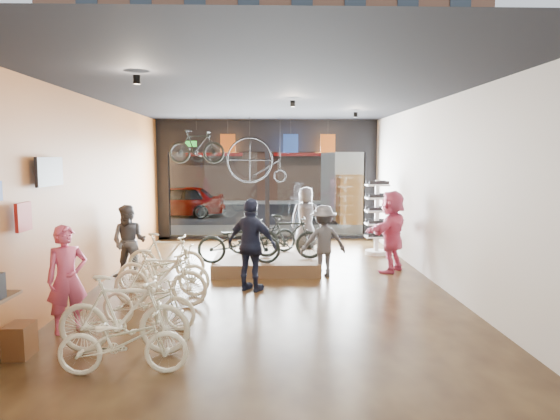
{
  "coord_description": "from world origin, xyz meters",
  "views": [
    {
      "loc": [
        -0.02,
        -10.04,
        2.61
      ],
      "look_at": [
        0.29,
        1.4,
        1.41
      ],
      "focal_mm": 32.0,
      "sensor_mm": 36.0,
      "label": 1
    }
  ],
  "objects_px": {
    "street_car": "(177,201)",
    "customer_4": "(306,217)",
    "floor_bike_2": "(148,301)",
    "floor_bike_4": "(163,270)",
    "customer_1": "(129,242)",
    "floor_bike_5": "(166,257)",
    "customer_5": "(392,231)",
    "display_bike_mid": "(287,237)",
    "sunglasses_rack": "(377,217)",
    "customer_3": "(323,241)",
    "floor_bike_0": "(123,341)",
    "customer_2": "(252,245)",
    "display_bike_right": "(262,235)",
    "penny_farthing": "(259,162)",
    "box_truck": "(358,186)",
    "hung_bike": "(197,147)",
    "floor_bike_1": "(123,315)",
    "display_bike_left": "(239,242)",
    "display_platform": "(266,264)",
    "customer_0": "(67,279)",
    "floor_bike_3": "(160,278)"
  },
  "relations": [
    {
      "from": "street_car",
      "to": "customer_4",
      "type": "relative_size",
      "value": 2.34
    },
    {
      "from": "floor_bike_2",
      "to": "floor_bike_4",
      "type": "relative_size",
      "value": 0.86
    },
    {
      "from": "customer_1",
      "to": "floor_bike_5",
      "type": "bearing_deg",
      "value": -6.98
    },
    {
      "from": "customer_5",
      "to": "floor_bike_2",
      "type": "bearing_deg",
      "value": -15.06
    },
    {
      "from": "display_bike_mid",
      "to": "sunglasses_rack",
      "type": "xyz_separation_m",
      "value": [
        2.49,
        1.92,
        0.21
      ]
    },
    {
      "from": "floor_bike_2",
      "to": "customer_3",
      "type": "bearing_deg",
      "value": -27.86
    },
    {
      "from": "floor_bike_2",
      "to": "street_car",
      "type": "bearing_deg",
      "value": 23.91
    },
    {
      "from": "floor_bike_0",
      "to": "customer_2",
      "type": "distance_m",
      "value": 4.07
    },
    {
      "from": "display_bike_mid",
      "to": "display_bike_right",
      "type": "bearing_deg",
      "value": 53.21
    },
    {
      "from": "penny_farthing",
      "to": "display_bike_mid",
      "type": "bearing_deg",
      "value": -78.49
    },
    {
      "from": "street_car",
      "to": "customer_2",
      "type": "height_order",
      "value": "customer_2"
    },
    {
      "from": "floor_bike_4",
      "to": "customer_5",
      "type": "xyz_separation_m",
      "value": [
        4.84,
        1.86,
        0.46
      ]
    },
    {
      "from": "display_bike_right",
      "to": "customer_3",
      "type": "height_order",
      "value": "customer_3"
    },
    {
      "from": "box_truck",
      "to": "customer_3",
      "type": "relative_size",
      "value": 4.56
    },
    {
      "from": "street_car",
      "to": "customer_2",
      "type": "distance_m",
      "value": 12.93
    },
    {
      "from": "box_truck",
      "to": "penny_farthing",
      "type": "distance_m",
      "value": 7.58
    },
    {
      "from": "floor_bike_2",
      "to": "customer_3",
      "type": "height_order",
      "value": "customer_3"
    },
    {
      "from": "floor_bike_4",
      "to": "hung_bike",
      "type": "bearing_deg",
      "value": 9.29
    },
    {
      "from": "floor_bike_1",
      "to": "display_bike_left",
      "type": "distance_m",
      "value": 4.51
    },
    {
      "from": "floor_bike_0",
      "to": "display_platform",
      "type": "height_order",
      "value": "floor_bike_0"
    },
    {
      "from": "floor_bike_5",
      "to": "customer_1",
      "type": "relative_size",
      "value": 1.06
    },
    {
      "from": "customer_1",
      "to": "floor_bike_4",
      "type": "bearing_deg",
      "value": -45.28
    },
    {
      "from": "penny_farthing",
      "to": "customer_3",
      "type": "bearing_deg",
      "value": -69.87
    },
    {
      "from": "customer_0",
      "to": "display_bike_right",
      "type": "bearing_deg",
      "value": 24.81
    },
    {
      "from": "floor_bike_4",
      "to": "customer_1",
      "type": "relative_size",
      "value": 1.14
    },
    {
      "from": "customer_3",
      "to": "hung_bike",
      "type": "xyz_separation_m",
      "value": [
        -3.22,
        3.46,
        2.14
      ]
    },
    {
      "from": "floor_bike_0",
      "to": "customer_5",
      "type": "height_order",
      "value": "customer_5"
    },
    {
      "from": "box_truck",
      "to": "sunglasses_rack",
      "type": "distance_m",
      "value": 7.82
    },
    {
      "from": "display_bike_left",
      "to": "customer_5",
      "type": "bearing_deg",
      "value": -82.01
    },
    {
      "from": "street_car",
      "to": "display_bike_right",
      "type": "distance_m",
      "value": 10.71
    },
    {
      "from": "street_car",
      "to": "sunglasses_rack",
      "type": "bearing_deg",
      "value": 38.34
    },
    {
      "from": "floor_bike_0",
      "to": "sunglasses_rack",
      "type": "xyz_separation_m",
      "value": [
        4.71,
        7.41,
        0.6
      ]
    },
    {
      "from": "box_truck",
      "to": "customer_5",
      "type": "height_order",
      "value": "box_truck"
    },
    {
      "from": "floor_bike_1",
      "to": "customer_4",
      "type": "height_order",
      "value": "customer_4"
    },
    {
      "from": "floor_bike_1",
      "to": "penny_farthing",
      "type": "bearing_deg",
      "value": -7.89
    },
    {
      "from": "floor_bike_1",
      "to": "customer_0",
      "type": "bearing_deg",
      "value": 54.58
    },
    {
      "from": "customer_2",
      "to": "customer_3",
      "type": "relative_size",
      "value": 1.16
    },
    {
      "from": "customer_3",
      "to": "sunglasses_rack",
      "type": "bearing_deg",
      "value": -132.53
    },
    {
      "from": "floor_bike_1",
      "to": "floor_bike_2",
      "type": "distance_m",
      "value": 1.06
    },
    {
      "from": "street_car",
      "to": "display_bike_mid",
      "type": "distance_m",
      "value": 11.56
    },
    {
      "from": "floor_bike_1",
      "to": "display_bike_right",
      "type": "height_order",
      "value": "display_bike_right"
    },
    {
      "from": "customer_0",
      "to": "customer_3",
      "type": "relative_size",
      "value": 1.03
    },
    {
      "from": "floor_bike_4",
      "to": "customer_1",
      "type": "distance_m",
      "value": 1.71
    },
    {
      "from": "display_platform",
      "to": "customer_4",
      "type": "relative_size",
      "value": 1.35
    },
    {
      "from": "display_bike_right",
      "to": "customer_2",
      "type": "bearing_deg",
      "value": 163.0
    },
    {
      "from": "display_bike_right",
      "to": "customer_0",
      "type": "height_order",
      "value": "customer_0"
    },
    {
      "from": "floor_bike_4",
      "to": "floor_bike_1",
      "type": "bearing_deg",
      "value": -169.37
    },
    {
      "from": "customer_1",
      "to": "customer_4",
      "type": "xyz_separation_m",
      "value": [
        4.12,
        3.63,
        0.09
      ]
    },
    {
      "from": "display_bike_mid",
      "to": "customer_0",
      "type": "relative_size",
      "value": 1.03
    },
    {
      "from": "floor_bike_3",
      "to": "display_bike_mid",
      "type": "bearing_deg",
      "value": -34.74
    }
  ]
}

